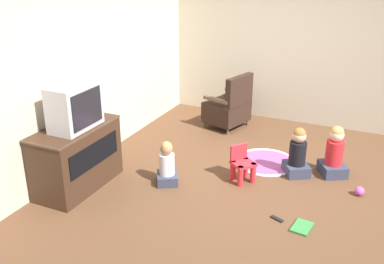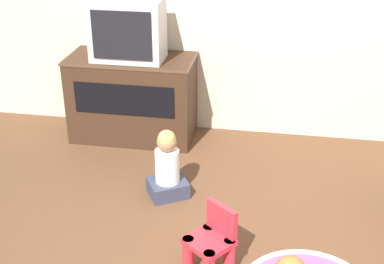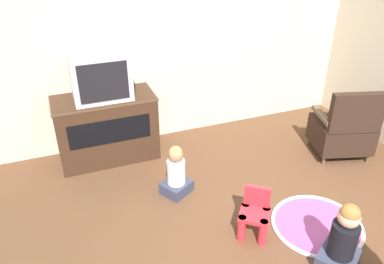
{
  "view_description": "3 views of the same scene",
  "coord_description": "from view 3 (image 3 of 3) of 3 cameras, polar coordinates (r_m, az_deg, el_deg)",
  "views": [
    {
      "loc": [
        -5.07,
        -1.34,
        2.79
      ],
      "look_at": [
        -0.56,
        0.75,
        0.74
      ],
      "focal_mm": 42.0,
      "sensor_mm": 36.0,
      "label": 1
    },
    {
      "loc": [
        0.2,
        -2.45,
        2.37
      ],
      "look_at": [
        -0.34,
        0.64,
        0.8
      ],
      "focal_mm": 50.0,
      "sensor_mm": 36.0,
      "label": 2
    },
    {
      "loc": [
        -1.61,
        -1.97,
        2.55
      ],
      "look_at": [
        -0.52,
        0.85,
        0.85
      ],
      "focal_mm": 35.0,
      "sensor_mm": 36.0,
      "label": 3
    }
  ],
  "objects": [
    {
      "name": "child_watching_left",
      "position": [
        3.95,
        -2.43,
        -6.27
      ],
      "size": [
        0.38,
        0.37,
        0.57
      ],
      "rotation": [
        0.0,
        0.0,
        0.53
      ],
      "color": "#33384C",
      "rests_on": "ground_plane"
    },
    {
      "name": "black_armchair",
      "position": [
        4.89,
        22.09,
        0.31
      ],
      "size": [
        0.78,
        0.73,
        0.91
      ],
      "rotation": [
        0.0,
        0.0,
        2.86
      ],
      "color": "brown",
      "rests_on": "ground_plane"
    },
    {
      "name": "yellow_kid_chair",
      "position": [
        3.54,
        9.48,
        -12.62
      ],
      "size": [
        0.37,
        0.36,
        0.47
      ],
      "rotation": [
        0.0,
        0.0,
        -0.66
      ],
      "color": "red",
      "rests_on": "ground_plane"
    },
    {
      "name": "wall_back",
      "position": [
        4.72,
        -4.55,
        14.39
      ],
      "size": [
        5.38,
        0.12,
        2.67
      ],
      "color": "beige",
      "rests_on": "ground_plane"
    },
    {
      "name": "tv_cabinet",
      "position": [
        4.57,
        -12.86,
        0.71
      ],
      "size": [
        1.17,
        0.56,
        0.8
      ],
      "color": "#382316",
      "rests_on": "ground_plane"
    },
    {
      "name": "play_mat",
      "position": [
        3.89,
        18.48,
        -13.25
      ],
      "size": [
        0.87,
        0.87,
        0.04
      ],
      "color": "#A54C8C",
      "rests_on": "ground_plane"
    },
    {
      "name": "ground_plane",
      "position": [
        3.6,
        13.28,
        -16.65
      ],
      "size": [
        30.0,
        30.0,
        0.0
      ],
      "primitive_type": "plane",
      "color": "brown"
    },
    {
      "name": "child_watching_right",
      "position": [
        3.39,
        21.96,
        -15.19
      ],
      "size": [
        0.44,
        0.43,
        0.66
      ],
      "rotation": [
        0.0,
        0.0,
        0.56
      ],
      "color": "#33384C",
      "rests_on": "ground_plane"
    },
    {
      "name": "television",
      "position": [
        4.26,
        -13.71,
        8.19
      ],
      "size": [
        0.64,
        0.36,
        0.54
      ],
      "color": "#B7B7BC",
      "rests_on": "tv_cabinet"
    }
  ]
}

